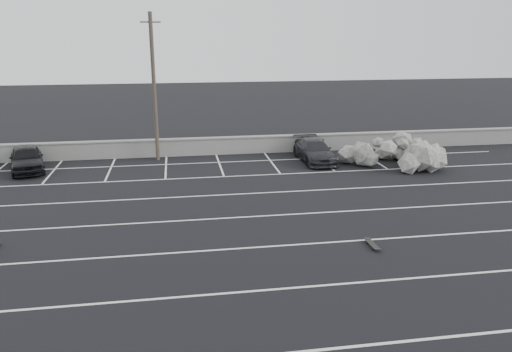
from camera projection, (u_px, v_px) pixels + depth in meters
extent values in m
plane|color=black|center=(221.00, 250.00, 17.16)|extent=(120.00, 120.00, 0.00)
cube|color=gray|center=(199.00, 147.00, 30.30)|extent=(50.00, 0.35, 1.00)
cube|color=gray|center=(199.00, 139.00, 30.16)|extent=(50.00, 0.45, 0.08)
cube|color=silver|center=(231.00, 293.00, 14.32)|extent=(36.00, 0.10, 0.01)
cube|color=silver|center=(221.00, 250.00, 17.16)|extent=(36.00, 0.10, 0.01)
cube|color=silver|center=(214.00, 219.00, 20.01)|extent=(36.00, 0.10, 0.01)
cube|color=silver|center=(209.00, 196.00, 22.85)|extent=(36.00, 0.10, 0.01)
cube|color=silver|center=(205.00, 177.00, 25.70)|extent=(36.00, 0.10, 0.01)
cube|color=silver|center=(201.00, 163.00, 28.54)|extent=(36.00, 0.10, 0.01)
cube|color=silver|center=(53.00, 171.00, 26.83)|extent=(0.10, 5.00, 0.01)
cube|color=silver|center=(110.00, 169.00, 27.30)|extent=(0.10, 5.00, 0.01)
cube|color=silver|center=(166.00, 167.00, 27.76)|extent=(0.10, 5.00, 0.01)
cube|color=silver|center=(220.00, 164.00, 28.22)|extent=(0.10, 5.00, 0.01)
cube|color=silver|center=(272.00, 162.00, 28.68)|extent=(0.10, 5.00, 0.01)
cube|color=silver|center=(322.00, 160.00, 29.14)|extent=(0.10, 5.00, 0.01)
cube|color=silver|center=(371.00, 158.00, 29.61)|extent=(0.10, 5.00, 0.01)
cube|color=silver|center=(418.00, 156.00, 30.07)|extent=(0.10, 5.00, 0.01)
imported|color=black|center=(27.00, 158.00, 26.81)|extent=(2.69, 4.35, 1.38)
imported|color=#222328|center=(314.00, 151.00, 28.81)|extent=(1.87, 4.29, 1.23)
cylinder|color=#4C4238|center=(154.00, 89.00, 28.15)|extent=(0.22, 0.22, 8.29)
cube|color=#4C4238|center=(150.00, 22.00, 27.15)|extent=(1.11, 0.07, 0.07)
cylinder|color=#252527|center=(319.00, 148.00, 30.16)|extent=(0.76, 0.76, 0.99)
cylinder|color=#252527|center=(319.00, 139.00, 30.01)|extent=(0.84, 0.84, 0.06)
cube|color=black|center=(373.00, 244.00, 17.38)|extent=(0.23, 0.86, 0.02)
cube|color=#252527|center=(369.00, 242.00, 17.66)|extent=(0.18, 0.06, 0.04)
cube|color=#252527|center=(376.00, 249.00, 17.12)|extent=(0.18, 0.06, 0.04)
cylinder|color=black|center=(366.00, 243.00, 17.65)|extent=(0.03, 0.06, 0.06)
cylinder|color=black|center=(372.00, 242.00, 17.68)|extent=(0.03, 0.06, 0.06)
cylinder|color=black|center=(373.00, 250.00, 17.11)|extent=(0.03, 0.06, 0.06)
cylinder|color=black|center=(379.00, 249.00, 17.14)|extent=(0.03, 0.06, 0.06)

